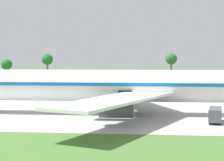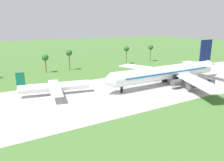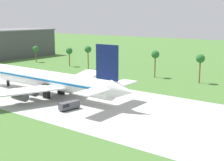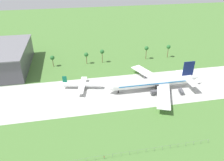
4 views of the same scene
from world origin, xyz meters
TOP-DOWN VIEW (x-y plane):
  - jet_airliner at (31.42, -2.04)m, footprint 67.51×61.21m
  - baggage_tug at (47.85, -10.55)m, footprint 3.07×6.65m
  - palm_tree_row at (12.65, 48.87)m, footprint 105.46×3.60m

SIDE VIEW (x-z plane):
  - baggage_tug at x=47.85m, z-range 0.10..2.54m
  - jet_airliner at x=31.42m, z-range -4.00..14.82m
  - palm_tree_row at x=12.65m, z-range 3.07..15.26m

